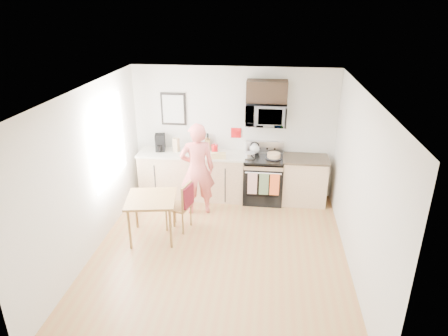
# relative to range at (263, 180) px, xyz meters

# --- Properties ---
(floor) EXTENTS (4.60, 4.60, 0.00)m
(floor) POSITION_rel_range_xyz_m (-0.63, -1.98, -0.44)
(floor) COLOR #A86F41
(floor) RESTS_ON ground
(back_wall) EXTENTS (4.00, 0.04, 2.60)m
(back_wall) POSITION_rel_range_xyz_m (-0.63, 0.32, 0.86)
(back_wall) COLOR silver
(back_wall) RESTS_ON floor
(front_wall) EXTENTS (4.00, 0.04, 2.60)m
(front_wall) POSITION_rel_range_xyz_m (-0.63, -4.28, 0.86)
(front_wall) COLOR silver
(front_wall) RESTS_ON floor
(left_wall) EXTENTS (0.04, 4.60, 2.60)m
(left_wall) POSITION_rel_range_xyz_m (-2.63, -1.98, 0.86)
(left_wall) COLOR silver
(left_wall) RESTS_ON floor
(right_wall) EXTENTS (0.04, 4.60, 2.60)m
(right_wall) POSITION_rel_range_xyz_m (1.37, -1.98, 0.86)
(right_wall) COLOR silver
(right_wall) RESTS_ON floor
(ceiling) EXTENTS (4.00, 4.60, 0.04)m
(ceiling) POSITION_rel_range_xyz_m (-0.63, -1.98, 2.16)
(ceiling) COLOR white
(ceiling) RESTS_ON back_wall
(window) EXTENTS (0.06, 1.40, 1.50)m
(window) POSITION_rel_range_xyz_m (-2.59, -1.18, 1.11)
(window) COLOR silver
(window) RESTS_ON left_wall
(cabinet_left) EXTENTS (2.10, 0.60, 0.90)m
(cabinet_left) POSITION_rel_range_xyz_m (-1.43, 0.02, 0.01)
(cabinet_left) COLOR tan
(cabinet_left) RESTS_ON floor
(countertop_left) EXTENTS (2.14, 0.64, 0.04)m
(countertop_left) POSITION_rel_range_xyz_m (-1.43, 0.02, 0.48)
(countertop_left) COLOR beige
(countertop_left) RESTS_ON cabinet_left
(cabinet_right) EXTENTS (0.84, 0.60, 0.90)m
(cabinet_right) POSITION_rel_range_xyz_m (0.80, 0.02, 0.01)
(cabinet_right) COLOR tan
(cabinet_right) RESTS_ON floor
(countertop_right) EXTENTS (0.88, 0.64, 0.04)m
(countertop_right) POSITION_rel_range_xyz_m (0.80, 0.02, 0.48)
(countertop_right) COLOR black
(countertop_right) RESTS_ON cabinet_right
(range) EXTENTS (0.76, 0.70, 1.16)m
(range) POSITION_rel_range_xyz_m (0.00, 0.00, 0.00)
(range) COLOR black
(range) RESTS_ON floor
(microwave) EXTENTS (0.76, 0.51, 0.42)m
(microwave) POSITION_rel_range_xyz_m (-0.00, 0.10, 1.32)
(microwave) COLOR silver
(microwave) RESTS_ON back_wall
(upper_cabinet) EXTENTS (0.76, 0.35, 0.40)m
(upper_cabinet) POSITION_rel_range_xyz_m (-0.00, 0.15, 1.74)
(upper_cabinet) COLOR black
(upper_cabinet) RESTS_ON back_wall
(wall_art) EXTENTS (0.50, 0.04, 0.65)m
(wall_art) POSITION_rel_range_xyz_m (-1.83, 0.30, 1.31)
(wall_art) COLOR black
(wall_art) RESTS_ON back_wall
(wall_trivet) EXTENTS (0.20, 0.02, 0.20)m
(wall_trivet) POSITION_rel_range_xyz_m (-0.58, 0.31, 0.86)
(wall_trivet) COLOR #A40E11
(wall_trivet) RESTS_ON back_wall
(person) EXTENTS (0.73, 0.57, 1.76)m
(person) POSITION_rel_range_xyz_m (-1.20, -0.64, 0.44)
(person) COLOR #DA3F3C
(person) RESTS_ON floor
(dining_table) EXTENTS (0.80, 0.80, 0.74)m
(dining_table) POSITION_rel_range_xyz_m (-1.81, -1.60, 0.22)
(dining_table) COLOR brown
(dining_table) RESTS_ON floor
(chair) EXTENTS (0.49, 0.46, 0.88)m
(chair) POSITION_rel_range_xyz_m (-1.32, -1.30, 0.13)
(chair) COLOR brown
(chair) RESTS_ON floor
(knife_block) EXTENTS (0.13, 0.16, 0.24)m
(knife_block) POSITION_rel_range_xyz_m (-1.15, 0.24, 0.62)
(knife_block) COLOR brown
(knife_block) RESTS_ON countertop_left
(utensil_crock) EXTENTS (0.13, 0.13, 0.38)m
(utensil_crock) POSITION_rel_range_xyz_m (-0.99, 0.13, 0.65)
(utensil_crock) COLOR #A40E11
(utensil_crock) RESTS_ON countertop_left
(fruit_bowl) EXTENTS (0.26, 0.26, 0.09)m
(fruit_bowl) POSITION_rel_range_xyz_m (-1.47, 0.09, 0.54)
(fruit_bowl) COLOR white
(fruit_bowl) RESTS_ON countertop_left
(milk_carton) EXTENTS (0.13, 0.13, 0.28)m
(milk_carton) POSITION_rel_range_xyz_m (-1.75, 0.08, 0.64)
(milk_carton) COLOR tan
(milk_carton) RESTS_ON countertop_left
(coffee_maker) EXTENTS (0.23, 0.30, 0.34)m
(coffee_maker) POSITION_rel_range_xyz_m (-2.09, 0.09, 0.66)
(coffee_maker) COLOR black
(coffee_maker) RESTS_ON countertop_left
(bread_bag) EXTENTS (0.30, 0.16, 0.10)m
(bread_bag) POSITION_rel_range_xyz_m (-0.87, -0.20, 0.56)
(bread_bag) COLOR #E1C776
(bread_bag) RESTS_ON countertop_left
(cake) EXTENTS (0.31, 0.31, 0.10)m
(cake) POSITION_rel_range_xyz_m (0.18, -0.03, 0.54)
(cake) COLOR black
(cake) RESTS_ON range
(kettle) EXTENTS (0.20, 0.20, 0.25)m
(kettle) POSITION_rel_range_xyz_m (-0.20, 0.18, 0.59)
(kettle) COLOR white
(kettle) RESTS_ON range
(pot) EXTENTS (0.21, 0.34, 0.10)m
(pot) POSITION_rel_range_xyz_m (-0.28, -0.08, 0.54)
(pot) COLOR silver
(pot) RESTS_ON range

